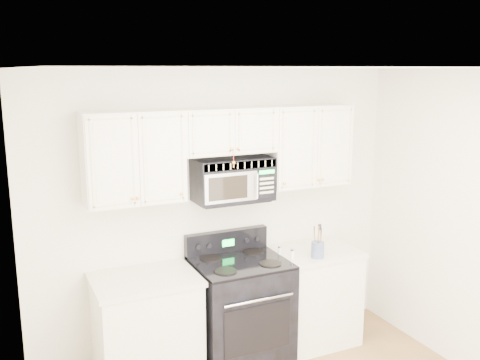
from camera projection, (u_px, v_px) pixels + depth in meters
room at (327, 279)px, 3.36m from camera, size 3.51×3.51×2.61m
base_cabinet_left at (147, 332)px, 4.48m from camera, size 0.86×0.65×0.92m
base_cabinet_right at (309, 299)px, 5.14m from camera, size 0.86×0.65×0.92m
range at (240, 309)px, 4.80m from camera, size 0.80×0.73×1.13m
upper_cabinets at (226, 147)px, 4.64m from camera, size 2.44×0.37×0.75m
microwave at (233, 179)px, 4.71m from camera, size 0.69×0.40×0.38m
utensil_crock at (318, 249)px, 4.82m from camera, size 0.12×0.12×0.31m
shaker_salt at (292, 254)px, 4.80m from camera, size 0.04×0.04×0.09m
shaker_pepper at (280, 251)px, 4.88m from camera, size 0.04×0.04×0.09m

